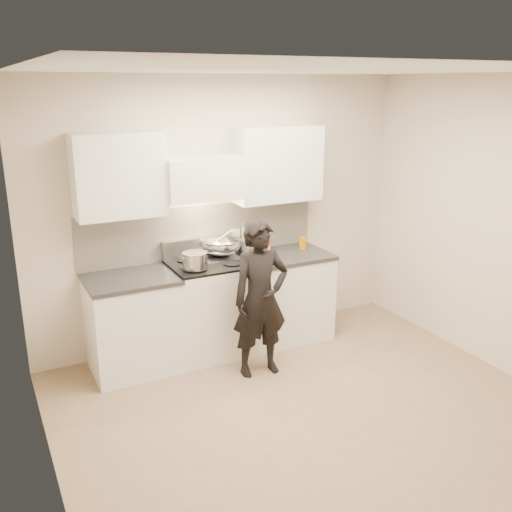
# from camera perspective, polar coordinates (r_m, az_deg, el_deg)

# --- Properties ---
(ground_plane) EXTENTS (4.00, 4.00, 0.00)m
(ground_plane) POSITION_cam_1_polar(r_m,az_deg,el_deg) (4.90, 5.56, -15.37)
(ground_plane) COLOR #8B7256
(room_shell) EXTENTS (4.04, 3.54, 2.70)m
(room_shell) POSITION_cam_1_polar(r_m,az_deg,el_deg) (4.55, 3.02, 4.01)
(room_shell) COLOR beige
(room_shell) RESTS_ON ground
(stove) EXTENTS (0.76, 0.65, 0.96)m
(stove) POSITION_cam_1_polar(r_m,az_deg,el_deg) (5.69, -4.58, -5.17)
(stove) COLOR silver
(stove) RESTS_ON ground
(counter_right) EXTENTS (0.92, 0.67, 0.92)m
(counter_right) POSITION_cam_1_polar(r_m,az_deg,el_deg) (6.04, 2.74, -3.96)
(counter_right) COLOR silver
(counter_right) RESTS_ON ground
(counter_left) EXTENTS (0.82, 0.67, 0.92)m
(counter_left) POSITION_cam_1_polar(r_m,az_deg,el_deg) (5.48, -12.19, -6.60)
(counter_left) COLOR silver
(counter_left) RESTS_ON ground
(wok) EXTENTS (0.41, 0.50, 0.33)m
(wok) POSITION_cam_1_polar(r_m,az_deg,el_deg) (5.68, -3.51, 1.16)
(wok) COLOR #BCBCBC
(wok) RESTS_ON stove
(stock_pot) EXTENTS (0.31, 0.30, 0.15)m
(stock_pot) POSITION_cam_1_polar(r_m,az_deg,el_deg) (5.31, -6.12, -0.45)
(stock_pot) COLOR #BCBCBC
(stock_pot) RESTS_ON stove
(utensil_crock) EXTENTS (0.11, 0.11, 0.29)m
(utensil_crock) POSITION_cam_1_polar(r_m,az_deg,el_deg) (5.83, -1.23, 0.99)
(utensil_crock) COLOR #BCBCBC
(utensil_crock) RESTS_ON counter_right
(spice_jar) EXTENTS (0.04, 0.04, 0.09)m
(spice_jar) POSITION_cam_1_polar(r_m,az_deg,el_deg) (6.00, 1.29, 0.99)
(spice_jar) COLOR orange
(spice_jar) RESTS_ON counter_right
(oil_glass) EXTENTS (0.07, 0.07, 0.13)m
(oil_glass) POSITION_cam_1_polar(r_m,az_deg,el_deg) (6.05, 4.70, 1.29)
(oil_glass) COLOR #A66B02
(oil_glass) RESTS_ON counter_right
(person) EXTENTS (0.56, 0.38, 1.47)m
(person) POSITION_cam_1_polar(r_m,az_deg,el_deg) (5.19, 0.44, -4.30)
(person) COLOR black
(person) RESTS_ON ground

